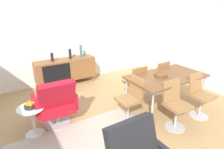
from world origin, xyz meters
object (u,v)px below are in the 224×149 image
object	(u,v)px
dining_chair_front_left	(175,103)
dining_chair_back_left	(135,82)
dining_chair_front_right	(199,94)
sideboard	(66,69)
vase_ceramic_small	(81,51)
dining_chair_near_window	(131,98)
lounge_chair_red	(56,103)
vase_cobalt	(70,54)
vase_sculptural_dark	(52,57)
dining_table	(166,77)
dining_chair_back_right	(158,76)
fruit_bowl	(30,105)
wooden_bowl_on_table	(161,75)
side_table_round	(33,118)

from	to	relation	value
dining_chair_front_left	dining_chair_back_left	size ratio (longest dim) A/B	1.00
dining_chair_front_right	dining_chair_front_left	distance (m)	0.69
sideboard	vase_ceramic_small	bearing A→B (deg)	0.23
dining_chair_near_window	lounge_chair_red	xyz separation A→B (m)	(-1.25, 0.56, -0.00)
lounge_chair_red	vase_cobalt	bearing A→B (deg)	62.32
vase_sculptural_dark	dining_chair_front_right	bearing A→B (deg)	-54.54
dining_table	lounge_chair_red	world-z (taller)	lounge_chair_red
sideboard	dining_chair_front_left	xyz separation A→B (m)	(1.03, -2.87, 0.03)
dining_chair_front_left	dining_chair_back_right	distance (m)	1.32
fruit_bowl	lounge_chair_red	bearing A→B (deg)	5.89
vase_sculptural_dark	wooden_bowl_on_table	size ratio (longest dim) A/B	0.85
dining_chair_back_left	side_table_round	size ratio (longest dim) A/B	1.65
dining_table	fruit_bowl	xyz separation A→B (m)	(-2.55, 0.51, -0.13)
wooden_bowl_on_table	dining_chair_near_window	size ratio (longest dim) A/B	0.30
side_table_round	fruit_bowl	xyz separation A→B (m)	(0.00, -0.00, 0.24)
dining_chair_front_right	vase_sculptural_dark	bearing A→B (deg)	125.46
dining_table	fruit_bowl	size ratio (longest dim) A/B	8.00
dining_chair_front_right	lounge_chair_red	distance (m)	2.72
vase_cobalt	dining_chair_front_right	size ratio (longest dim) A/B	0.31
vase_ceramic_small	dining_chair_front_left	world-z (taller)	vase_ceramic_small
dining_chair_front_left	fruit_bowl	distance (m)	2.45
vase_sculptural_dark	dining_chair_near_window	size ratio (longest dim) A/B	0.26
vase_sculptural_dark	fruit_bowl	xyz separation A→B (m)	(-0.85, -1.80, -0.27)
vase_cobalt	dining_chair_front_left	xyz separation A→B (m)	(0.87, -2.87, -0.38)
dining_chair_front_left	sideboard	bearing A→B (deg)	109.70
dining_chair_near_window	vase_cobalt	bearing A→B (deg)	98.01
wooden_bowl_on_table	vase_cobalt	bearing A→B (deg)	115.06
dining_chair_back_right	vase_sculptural_dark	bearing A→B (deg)	139.41
side_table_round	fruit_bowl	size ratio (longest dim) A/B	2.60
dining_chair_front_right	fruit_bowl	distance (m)	3.09
dining_chair_near_window	vase_sculptural_dark	bearing A→B (deg)	109.29
dining_chair_back_right	lounge_chair_red	size ratio (longest dim) A/B	0.90
dining_chair_front_left	dining_chair_near_window	size ratio (longest dim) A/B	1.00
vase_ceramic_small	lounge_chair_red	distance (m)	2.19
vase_cobalt	side_table_round	distance (m)	2.30
wooden_bowl_on_table	dining_chair_back_right	xyz separation A→B (m)	(0.49, 0.54, -0.30)
dining_chair_back_left	side_table_round	world-z (taller)	dining_chair_back_left
vase_cobalt	vase_sculptural_dark	size ratio (longest dim) A/B	1.18
sideboard	side_table_round	xyz separation A→B (m)	(-1.18, -1.80, -0.12)
vase_sculptural_dark	vase_cobalt	bearing A→B (deg)	0.00
vase_cobalt	vase_ceramic_small	world-z (taller)	vase_ceramic_small
vase_sculptural_dark	lounge_chair_red	xyz separation A→B (m)	(-0.44, -1.76, -0.36)
dining_chair_front_right	dining_chair_back_left	size ratio (longest dim) A/B	1.00
lounge_chair_red	fruit_bowl	xyz separation A→B (m)	(-0.41, -0.04, 0.10)
dining_chair_back_right	lounge_chair_red	bearing A→B (deg)	-179.94
vase_sculptural_dark	dining_chair_front_left	xyz separation A→B (m)	(1.35, -2.87, -0.36)
sideboard	side_table_round	distance (m)	2.15
fruit_bowl	dining_chair_near_window	bearing A→B (deg)	-17.17
vase_cobalt	dining_chair_back_left	world-z (taller)	vase_cobalt
dining_chair_front_left	dining_chair_back_left	bearing A→B (deg)	90.28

